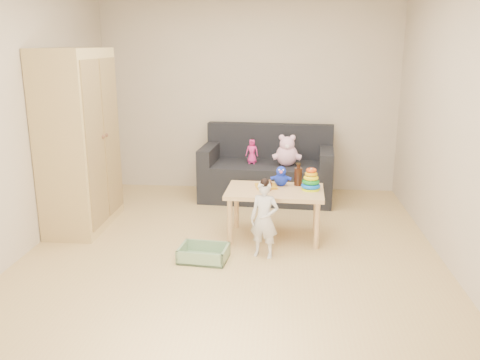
# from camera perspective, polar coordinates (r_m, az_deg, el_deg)

# --- Properties ---
(room) EXTENTS (4.50, 4.50, 4.50)m
(room) POSITION_cam_1_polar(r_m,az_deg,el_deg) (4.73, -0.87, 6.83)
(room) COLOR tan
(room) RESTS_ON ground
(wardrobe) EXTENTS (0.54, 1.07, 1.93)m
(wardrobe) POSITION_cam_1_polar(r_m,az_deg,el_deg) (5.75, -17.63, 4.26)
(wardrobe) COLOR tan
(wardrobe) RESTS_ON ground
(sofa) EXTENTS (1.74, 0.96, 0.47)m
(sofa) POSITION_cam_1_polar(r_m,az_deg,el_deg) (6.66, 3.02, -0.08)
(sofa) COLOR black
(sofa) RESTS_ON ground
(play_table) EXTENTS (1.02, 0.67, 0.52)m
(play_table) POSITION_cam_1_polar(r_m,az_deg,el_deg) (5.32, 3.89, -3.79)
(play_table) COLOR tan
(play_table) RESTS_ON ground
(storage_bin) EXTENTS (0.48, 0.38, 0.13)m
(storage_bin) POSITION_cam_1_polar(r_m,az_deg,el_deg) (4.85, -4.11, -8.20)
(storage_bin) COLOR gray
(storage_bin) RESTS_ON ground
(toddler) EXTENTS (0.31, 0.24, 0.73)m
(toddler) POSITION_cam_1_polar(r_m,az_deg,el_deg) (4.81, 2.74, -4.52)
(toddler) COLOR silver
(toddler) RESTS_ON ground
(pink_bear) EXTENTS (0.31, 0.27, 0.33)m
(pink_bear) POSITION_cam_1_polar(r_m,az_deg,el_deg) (6.46, 5.29, 3.08)
(pink_bear) COLOR #FFBBDE
(pink_bear) RESTS_ON sofa
(doll) EXTENTS (0.17, 0.12, 0.31)m
(doll) POSITION_cam_1_polar(r_m,az_deg,el_deg) (6.54, 1.35, 3.20)
(doll) COLOR #F02D8D
(doll) RESTS_ON sofa
(ring_stacker) EXTENTS (0.20, 0.20, 0.23)m
(ring_stacker) POSITION_cam_1_polar(r_m,az_deg,el_deg) (5.25, 7.96, -0.15)
(ring_stacker) COLOR #E1FF0D
(ring_stacker) RESTS_ON play_table
(brown_bottle) EXTENTS (0.08, 0.08, 0.24)m
(brown_bottle) POSITION_cam_1_polar(r_m,az_deg,el_deg) (5.39, 6.55, 0.46)
(brown_bottle) COLOR black
(brown_bottle) RESTS_ON play_table
(blue_plush) EXTENTS (0.18, 0.14, 0.22)m
(blue_plush) POSITION_cam_1_polar(r_m,az_deg,el_deg) (5.36, 4.63, 0.48)
(blue_plush) COLOR #172ED4
(blue_plush) RESTS_ON play_table
(wooden_figure) EXTENTS (0.05, 0.05, 0.12)m
(wooden_figure) POSITION_cam_1_polar(r_m,az_deg,el_deg) (5.18, 3.37, -0.56)
(wooden_figure) COLOR brown
(wooden_figure) RESTS_ON play_table
(yellow_book) EXTENTS (0.25, 0.25, 0.02)m
(yellow_book) POSITION_cam_1_polar(r_m,az_deg,el_deg) (5.33, 2.96, -0.71)
(yellow_book) COLOR #CB9115
(yellow_book) RESTS_ON play_table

